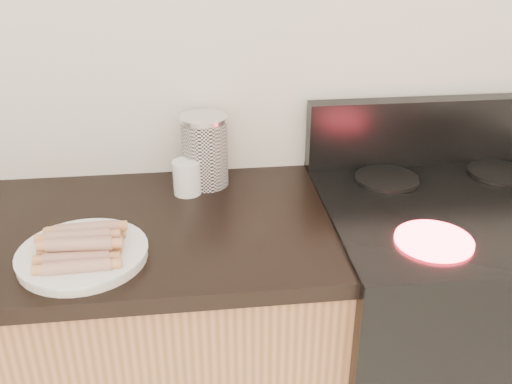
{
  "coord_description": "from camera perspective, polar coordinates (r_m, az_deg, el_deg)",
  "views": [
    {
      "loc": [
        0.07,
        0.43,
        1.61
      ],
      "look_at": [
        0.21,
        1.62,
        1.01
      ],
      "focal_mm": 40.0,
      "sensor_mm": 36.0,
      "label": 1
    }
  ],
  "objects": [
    {
      "name": "stove",
      "position": [
        1.84,
        18.32,
        -13.79
      ],
      "size": [
        0.76,
        0.65,
        0.91
      ],
      "color": "black",
      "rests_on": "floor"
    },
    {
      "name": "burner_far_left",
      "position": [
        1.67,
        12.95,
        1.33
      ],
      "size": [
        0.18,
        0.18,
        0.01
      ],
      "primitive_type": "cylinder",
      "color": "black",
      "rests_on": "stove"
    },
    {
      "name": "burner_far_right",
      "position": [
        1.81,
        23.18,
        1.79
      ],
      "size": [
        0.18,
        0.18,
        0.01
      ],
      "primitive_type": "cylinder",
      "color": "black",
      "rests_on": "stove"
    },
    {
      "name": "burner_near_left",
      "position": [
        1.39,
        17.36,
        -4.65
      ],
      "size": [
        0.18,
        0.18,
        0.01
      ],
      "primitive_type": "cylinder",
      "color": "#FF1E2D",
      "rests_on": "stove"
    },
    {
      "name": "main_plate",
      "position": [
        1.34,
        -16.9,
        -6.12
      ],
      "size": [
        0.36,
        0.36,
        0.02
      ],
      "primitive_type": "cylinder",
      "rotation": [
        0.0,
        0.0,
        0.29
      ],
      "color": "white",
      "rests_on": "counter_slab"
    },
    {
      "name": "hotdog_pile",
      "position": [
        1.33,
        -17.09,
        -4.91
      ],
      "size": [
        0.14,
        0.19,
        0.06
      ],
      "rotation": [
        0.0,
        0.0,
        -0.01
      ],
      "color": "brown",
      "rests_on": "main_plate"
    },
    {
      "name": "stove_panel",
      "position": [
        1.79,
        17.25,
        5.86
      ],
      "size": [
        0.76,
        0.06,
        0.2
      ],
      "primitive_type": "cube",
      "color": "black",
      "rests_on": "stove"
    },
    {
      "name": "canister",
      "position": [
        1.6,
        -5.12,
        4.15
      ],
      "size": [
        0.13,
        0.13,
        0.2
      ],
      "rotation": [
        0.0,
        0.0,
        0.34
      ],
      "color": "white",
      "rests_on": "counter_slab"
    },
    {
      "name": "wall_back",
      "position": [
        1.6,
        -9.31,
        15.14
      ],
      "size": [
        4.0,
        0.04,
        2.6
      ],
      "primitive_type": "cube",
      "color": "silver",
      "rests_on": "ground"
    },
    {
      "name": "mug",
      "position": [
        1.57,
        -6.92,
        1.46
      ],
      "size": [
        0.09,
        0.09,
        0.09
      ],
      "primitive_type": "cylinder",
      "rotation": [
        0.0,
        0.0,
        0.25
      ],
      "color": "white",
      "rests_on": "counter_slab"
    }
  ]
}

